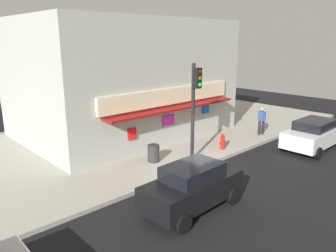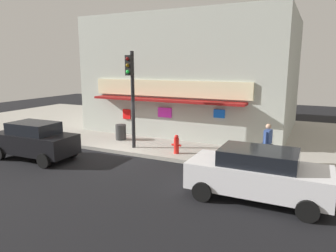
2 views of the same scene
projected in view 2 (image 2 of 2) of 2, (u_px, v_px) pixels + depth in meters
ground_plane at (115, 154)px, 15.29m from camera, size 48.92×48.92×0.00m
sidewalk at (171, 128)px, 20.91m from camera, size 32.61×12.76×0.17m
corner_building at (196, 74)px, 20.74m from camera, size 12.24×9.65×7.02m
traffic_light at (131, 87)px, 15.08m from camera, size 0.32×0.58×4.78m
fire_hydrant at (176, 144)px, 14.62m from camera, size 0.48×0.24×0.90m
trash_can at (121, 132)px, 17.36m from camera, size 0.59×0.59×0.85m
pedestrian at (267, 142)px, 12.87m from camera, size 0.51×0.58×1.75m
parked_car_black at (35, 140)px, 14.31m from camera, size 4.01×1.99×1.72m
parked_car_white at (258, 173)px, 9.98m from camera, size 4.42×2.12×1.67m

